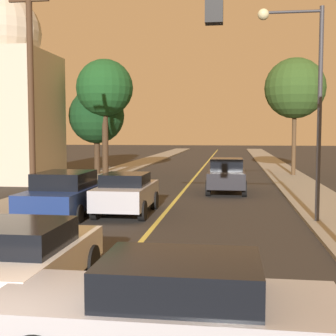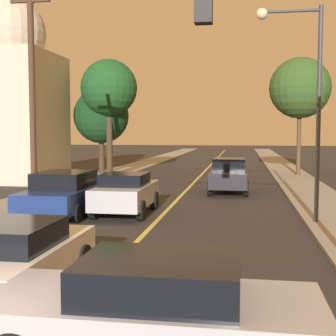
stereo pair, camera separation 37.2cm
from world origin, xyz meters
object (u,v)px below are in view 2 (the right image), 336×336
car_outer_lane_second (66,193)px  traffic_signal_mast (303,54)px  car_far_oncoming (229,175)px  tree_left_near (109,89)px  car_near_lane_second (126,193)px  domed_building_left (11,96)px  tree_right_near (300,88)px  car_near_lane_front (8,257)px  tree_left_far (101,116)px  car_crossing_right (149,310)px  utility_pole_left (32,92)px  streetlamp_right (303,83)px

car_outer_lane_second → traffic_signal_mast: bearing=-45.4°
traffic_signal_mast → car_outer_lane_second: bearing=134.6°
car_far_oncoming → tree_left_near: 11.57m
car_near_lane_second → domed_building_left: size_ratio=0.36×
car_far_oncoming → domed_building_left: bearing=-15.8°
car_far_oncoming → tree_right_near: (4.30, 9.02, 4.96)m
car_near_lane_front → tree_left_near: tree_left_near is taller
traffic_signal_mast → tree_left_far: traffic_signal_mast is taller
car_near_lane_second → car_crossing_right: size_ratio=0.89×
car_near_lane_front → tree_right_near: 25.86m
car_far_oncoming → tree_right_near: tree_right_near is taller
tree_left_near → domed_building_left: (-5.20, -3.11, -0.63)m
car_crossing_right → tree_left_near: (-7.46, 24.01, 5.02)m
tree_left_far → tree_left_near: bearing=-55.3°
tree_left_near → tree_left_far: 2.43m
utility_pole_left → tree_right_near: bearing=50.4°
car_near_lane_second → traffic_signal_mast: bearing=-56.3°
car_near_lane_front → domed_building_left: (-9.65, 18.81, 4.40)m
tree_left_far → tree_right_near: 13.38m
car_far_oncoming → car_crossing_right: size_ratio=0.91×
car_near_lane_second → utility_pole_left: bearing=164.0°
traffic_signal_mast → streetlamp_right: size_ratio=0.90×
car_near_lane_second → car_outer_lane_second: bearing=-170.2°
car_near_lane_front → car_crossing_right: 3.66m
tree_left_far → tree_right_near: bearing=3.4°
car_near_lane_front → car_near_lane_second: 8.61m
traffic_signal_mast → utility_pole_left: 12.79m
utility_pole_left → domed_building_left: bearing=121.8°
car_near_lane_second → traffic_signal_mast: (5.15, -7.72, 3.54)m
car_near_lane_second → utility_pole_left: 5.64m
car_near_lane_second → tree_right_near: size_ratio=0.51×
traffic_signal_mast → car_far_oncoming: bearing=96.6°
domed_building_left → streetlamp_right: bearing=-35.5°
tree_left_near → car_far_oncoming: bearing=-40.6°
car_far_oncoming → domed_building_left: 14.32m
car_outer_lane_second → tree_left_near: (-2.35, 13.67, 4.98)m
utility_pole_left → tree_left_near: 12.22m
car_outer_lane_second → tree_right_near: bearing=58.0°
tree_left_near → car_near_lane_front: bearing=-78.5°
tree_right_near → car_near_lane_front: bearing=-107.9°
traffic_signal_mast → domed_building_left: bearing=129.6°
car_near_lane_second → domed_building_left: domed_building_left is taller
car_near_lane_front → tree_left_near: bearing=101.5°
utility_pole_left → car_outer_lane_second: bearing=-38.2°
car_near_lane_second → streetlamp_right: bearing=-9.0°
car_outer_lane_second → car_crossing_right: bearing=-63.7°
car_near_lane_second → car_far_oncoming: 7.37m
car_outer_lane_second → streetlamp_right: size_ratio=0.74×
car_far_oncoming → traffic_signal_mast: bearing=96.6°
streetlamp_right → car_crossing_right: bearing=-107.0°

